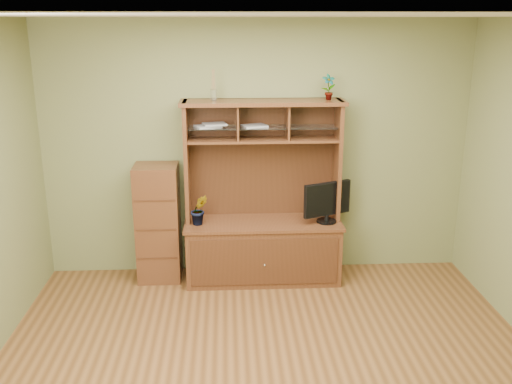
{
  "coord_description": "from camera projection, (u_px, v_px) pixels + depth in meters",
  "views": [
    {
      "loc": [
        -0.32,
        -3.91,
        2.68
      ],
      "look_at": [
        -0.05,
        1.2,
        1.13
      ],
      "focal_mm": 40.0,
      "sensor_mm": 36.0,
      "label": 1
    }
  ],
  "objects": [
    {
      "name": "magazines",
      "position": [
        225.0,
        125.0,
        5.75
      ],
      "size": [
        0.76,
        0.27,
        0.04
      ],
      "color": "#9D9DA1",
      "rests_on": "media_hutch"
    },
    {
      "name": "orchid_plant",
      "position": [
        199.0,
        210.0,
        5.83
      ],
      "size": [
        0.2,
        0.17,
        0.32
      ],
      "primitive_type": "imported",
      "rotation": [
        0.0,
        0.0,
        0.19
      ],
      "color": "#24521C",
      "rests_on": "media_hutch"
    },
    {
      "name": "side_cabinet",
      "position": [
        158.0,
        223.0,
        5.99
      ],
      "size": [
        0.45,
        0.41,
        1.25
      ],
      "color": "#462314",
      "rests_on": "room"
    },
    {
      "name": "media_hutch",
      "position": [
        263.0,
        232.0,
        6.03
      ],
      "size": [
        1.66,
        0.61,
        1.9
      ],
      "color": "#462314",
      "rests_on": "room"
    },
    {
      "name": "top_plant",
      "position": [
        329.0,
        87.0,
        5.7
      ],
      "size": [
        0.15,
        0.11,
        0.26
      ],
      "primitive_type": "imported",
      "rotation": [
        0.0,
        0.0,
        0.17
      ],
      "color": "#3F6B25",
      "rests_on": "media_hutch"
    },
    {
      "name": "room",
      "position": [
        271.0,
        210.0,
        4.13
      ],
      "size": [
        4.54,
        4.04,
        2.74
      ],
      "color": "#543318",
      "rests_on": "ground"
    },
    {
      "name": "reed_diffuser",
      "position": [
        214.0,
        88.0,
        5.64
      ],
      "size": [
        0.06,
        0.06,
        0.31
      ],
      "color": "silver",
      "rests_on": "media_hutch"
    },
    {
      "name": "monitor",
      "position": [
        327.0,
        201.0,
        5.88
      ],
      "size": [
        0.51,
        0.26,
        0.43
      ],
      "rotation": [
        0.0,
        0.0,
        0.42
      ],
      "color": "black",
      "rests_on": "media_hutch"
    }
  ]
}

